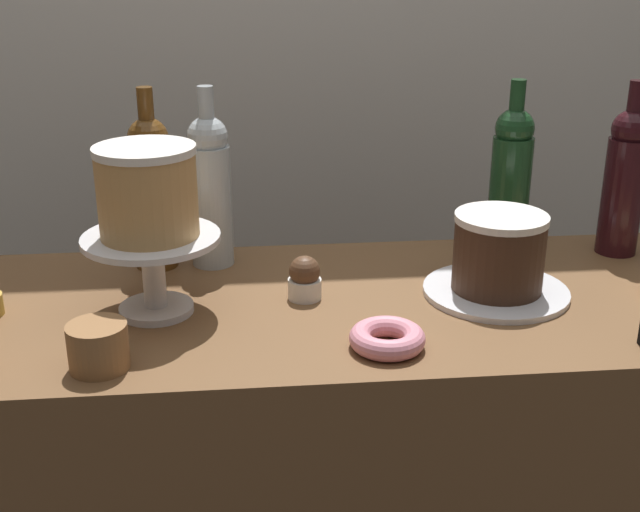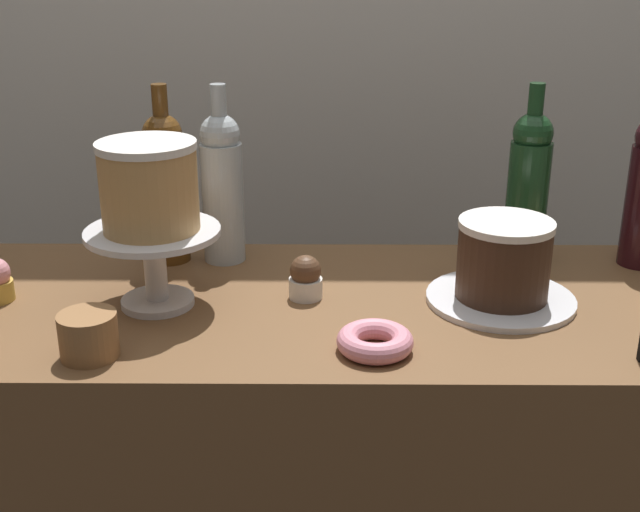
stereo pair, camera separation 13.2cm
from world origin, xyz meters
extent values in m
cube|color=silver|center=(0.00, 0.85, 1.30)|extent=(6.00, 0.05, 2.60)
cylinder|color=silver|center=(-0.27, -0.02, 0.89)|extent=(0.12, 0.12, 0.01)
cylinder|color=silver|center=(-0.27, -0.02, 0.95)|extent=(0.04, 0.04, 0.11)
cylinder|color=silver|center=(-0.27, -0.02, 1.01)|extent=(0.22, 0.22, 0.01)
cylinder|color=tan|center=(-0.27, -0.02, 1.08)|extent=(0.15, 0.15, 0.13)
cylinder|color=white|center=(-0.27, -0.02, 1.15)|extent=(0.15, 0.15, 0.01)
cylinder|color=white|center=(0.30, 0.00, 0.89)|extent=(0.24, 0.24, 0.01)
cylinder|color=#3D2619|center=(0.30, 0.00, 0.95)|extent=(0.15, 0.15, 0.12)
cylinder|color=white|center=(0.30, 0.00, 1.02)|extent=(0.15, 0.15, 0.01)
cylinder|color=#193D1E|center=(0.38, 0.21, 0.99)|extent=(0.08, 0.08, 0.22)
sphere|color=#193D1E|center=(0.38, 0.21, 1.12)|extent=(0.07, 0.07, 0.07)
cylinder|color=#193D1E|center=(0.38, 0.21, 1.17)|extent=(0.03, 0.03, 0.08)
cylinder|color=black|center=(0.59, 0.17, 0.99)|extent=(0.08, 0.08, 0.22)
sphere|color=black|center=(0.59, 0.17, 1.12)|extent=(0.07, 0.07, 0.07)
cylinder|color=black|center=(0.59, 0.17, 1.17)|extent=(0.03, 0.03, 0.08)
cylinder|color=#5B3814|center=(-0.28, 0.19, 0.99)|extent=(0.08, 0.08, 0.22)
sphere|color=#5B3814|center=(-0.28, 0.19, 1.12)|extent=(0.07, 0.07, 0.07)
cylinder|color=#5B3814|center=(-0.28, 0.19, 1.17)|extent=(0.03, 0.03, 0.08)
cylinder|color=#B2BCC1|center=(-0.18, 0.19, 0.99)|extent=(0.08, 0.08, 0.22)
sphere|color=#B2BCC1|center=(-0.18, 0.19, 1.12)|extent=(0.07, 0.07, 0.07)
cylinder|color=#B2BCC1|center=(-0.18, 0.19, 1.17)|extent=(0.03, 0.03, 0.08)
cylinder|color=white|center=(-0.02, 0.02, 0.90)|extent=(0.06, 0.06, 0.03)
sphere|color=brown|center=(-0.02, 0.02, 0.93)|extent=(0.05, 0.05, 0.05)
torus|color=pink|center=(0.08, -0.18, 0.90)|extent=(0.11, 0.11, 0.03)
cylinder|color=olive|center=(-0.33, -0.19, 0.89)|extent=(0.08, 0.08, 0.01)
cylinder|color=olive|center=(-0.33, -0.19, 0.90)|extent=(0.08, 0.08, 0.01)
cylinder|color=olive|center=(-0.33, -0.19, 0.91)|extent=(0.08, 0.08, 0.01)
cylinder|color=olive|center=(-0.33, -0.19, 0.92)|extent=(0.08, 0.08, 0.01)
cylinder|color=olive|center=(-0.33, -0.19, 0.93)|extent=(0.08, 0.08, 0.01)
cylinder|color=olive|center=(-0.33, -0.19, 0.94)|extent=(0.08, 0.08, 0.01)
camera|label=1|loc=(-0.12, -1.23, 1.44)|focal=45.88mm
camera|label=2|loc=(0.01, -1.23, 1.44)|focal=45.88mm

